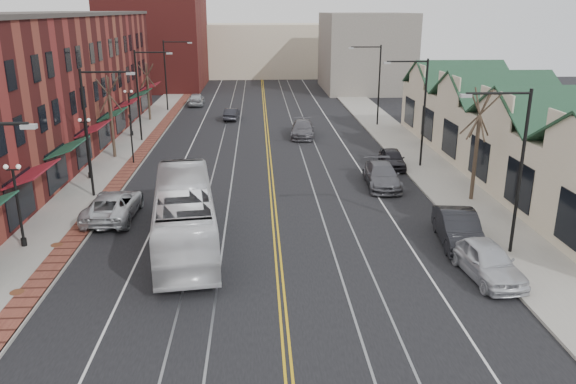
{
  "coord_description": "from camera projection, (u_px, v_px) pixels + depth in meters",
  "views": [
    {
      "loc": [
        -0.89,
        -18.85,
        11.59
      ],
      "look_at": [
        0.71,
        10.36,
        2.0
      ],
      "focal_mm": 35.0,
      "sensor_mm": 36.0,
      "label": 1
    }
  ],
  "objects": [
    {
      "name": "lamppost_l_2",
      "position": [
        87.0,
        150.0,
        39.16
      ],
      "size": [
        0.84,
        0.28,
        4.27
      ],
      "color": "black",
      "rests_on": "sidewalk_left"
    },
    {
      "name": "parked_suv",
      "position": [
        113.0,
        205.0,
        32.34
      ],
      "size": [
        2.68,
        5.74,
        1.59
      ],
      "primitive_type": "imported",
      "rotation": [
        0.0,
        0.0,
        3.13
      ],
      "color": "silver",
      "rests_on": "ground"
    },
    {
      "name": "sidewalk_left",
      "position": [
        102.0,
        179.0,
        39.87
      ],
      "size": [
        4.0,
        120.0,
        0.15
      ],
      "primitive_type": "cube",
      "color": "gray",
      "rests_on": "ground"
    },
    {
      "name": "backdrop_left",
      "position": [
        156.0,
        40.0,
        84.94
      ],
      "size": [
        14.0,
        18.0,
        14.0
      ],
      "primitive_type": "cube",
      "color": "maroon",
      "rests_on": "ground"
    },
    {
      "name": "backdrop_mid",
      "position": [
        261.0,
        50.0,
        100.79
      ],
      "size": [
        22.0,
        14.0,
        9.0
      ],
      "primitive_type": "cube",
      "color": "beige",
      "rests_on": "ground"
    },
    {
      "name": "building_right",
      "position": [
        518.0,
        143.0,
        40.74
      ],
      "size": [
        8.0,
        36.0,
        4.6
      ],
      "primitive_type": "cube",
      "color": "beige",
      "rests_on": "ground"
    },
    {
      "name": "manhole_mid",
      "position": [
        17.0,
        292.0,
        23.75
      ],
      "size": [
        0.6,
        0.6,
        0.02
      ],
      "primitive_type": "cylinder",
      "color": "#592D19",
      "rests_on": "sidewalk_left"
    },
    {
      "name": "tree_right_mid",
      "position": [
        477.0,
        143.0,
        34.3
      ],
      "size": [
        1.9,
        1.46,
        6.93
      ],
      "color": "#382B21",
      "rests_on": "sidewalk_right"
    },
    {
      "name": "lamppost_l_3",
      "position": [
        130.0,
        114.0,
        52.45
      ],
      "size": [
        0.84,
        0.28,
        4.27
      ],
      "color": "black",
      "rests_on": "sidewalk_left"
    },
    {
      "name": "streetlight_r_1",
      "position": [
        419.0,
        102.0,
        41.42
      ],
      "size": [
        3.33,
        0.25,
        8.0
      ],
      "color": "black",
      "rests_on": "sidewalk_right"
    },
    {
      "name": "sidewalk_right",
      "position": [
        434.0,
        173.0,
        41.12
      ],
      "size": [
        4.0,
        120.0,
        0.15
      ],
      "primitive_type": "cube",
      "color": "gray",
      "rests_on": "ground"
    },
    {
      "name": "streetlight_r_0",
      "position": [
        513.0,
        156.0,
        26.24
      ],
      "size": [
        3.33,
        0.25,
        8.0
      ],
      "color": "black",
      "rests_on": "sidewalk_right"
    },
    {
      "name": "lamppost_l_1",
      "position": [
        19.0,
        208.0,
        27.78
      ],
      "size": [
        0.84,
        0.28,
        4.27
      ],
      "color": "black",
      "rests_on": "sidewalk_left"
    },
    {
      "name": "traffic_signal",
      "position": [
        131.0,
        135.0,
        43.03
      ],
      "size": [
        0.18,
        0.15,
        3.8
      ],
      "color": "black",
      "rests_on": "sidewalk_left"
    },
    {
      "name": "streetlight_l_3",
      "position": [
        169.0,
        68.0,
        64.94
      ],
      "size": [
        3.33,
        0.25,
        8.0
      ],
      "color": "black",
      "rests_on": "sidewalk_left"
    },
    {
      "name": "streetlight_l_1",
      "position": [
        93.0,
        120.0,
        34.58
      ],
      "size": [
        3.33,
        0.25,
        8.0
      ],
      "color": "black",
      "rests_on": "sidewalk_left"
    },
    {
      "name": "distant_car_far",
      "position": [
        196.0,
        99.0,
        70.2
      ],
      "size": [
        1.96,
        4.65,
        1.57
      ],
      "primitive_type": "imported",
      "rotation": [
        0.0,
        0.0,
        3.17
      ],
      "color": "#B0B4B8",
      "rests_on": "ground"
    },
    {
      "name": "streetlight_r_2",
      "position": [
        375.0,
        77.0,
        56.6
      ],
      "size": [
        3.33,
        0.25,
        8.0
      ],
      "color": "black",
      "rests_on": "sidewalk_right"
    },
    {
      "name": "parked_car_c",
      "position": [
        382.0,
        175.0,
        38.16
      ],
      "size": [
        2.45,
        5.45,
        1.55
      ],
      "primitive_type": "imported",
      "rotation": [
        0.0,
        0.0,
        -0.05
      ],
      "color": "#595960",
      "rests_on": "ground"
    },
    {
      "name": "parked_car_a",
      "position": [
        487.0,
        260.0,
        25.18
      ],
      "size": [
        2.39,
        4.99,
        1.64
      ],
      "primitive_type": "imported",
      "rotation": [
        0.0,
        0.0,
        0.1
      ],
      "color": "silver",
      "rests_on": "ground"
    },
    {
      "name": "streetlight_l_2",
      "position": [
        142.0,
        86.0,
        49.76
      ],
      "size": [
        3.33,
        0.25,
        8.0
      ],
      "color": "black",
      "rests_on": "sidewalk_left"
    },
    {
      "name": "parked_car_b",
      "position": [
        458.0,
        229.0,
        28.73
      ],
      "size": [
        2.41,
        5.36,
        1.71
      ],
      "primitive_type": "imported",
      "rotation": [
        0.0,
        0.0,
        -0.12
      ],
      "color": "black",
      "rests_on": "ground"
    },
    {
      "name": "parked_car_d",
      "position": [
        392.0,
        159.0,
        42.69
      ],
      "size": [
        1.93,
        4.28,
        1.43
      ],
      "primitive_type": "imported",
      "rotation": [
        0.0,
        0.0,
        -0.06
      ],
      "color": "black",
      "rests_on": "ground"
    },
    {
      "name": "distant_car_right",
      "position": [
        303.0,
        129.0,
        52.92
      ],
      "size": [
        2.63,
        5.45,
        1.53
      ],
      "primitive_type": "imported",
      "rotation": [
        0.0,
        0.0,
        -0.1
      ],
      "color": "#59585F",
      "rests_on": "ground"
    },
    {
      "name": "tree_left_far",
      "position": [
        148.0,
        90.0,
        59.72
      ],
      "size": [
        1.66,
        1.28,
        6.02
      ],
      "color": "#382B21",
      "rests_on": "sidewalk_left"
    },
    {
      "name": "building_left",
      "position": [
        29.0,
        89.0,
        44.45
      ],
      "size": [
        10.0,
        50.0,
        11.0
      ],
      "primitive_type": "cube",
      "color": "maroon",
      "rests_on": "ground"
    },
    {
      "name": "tree_left_near",
      "position": [
        111.0,
        115.0,
        44.46
      ],
      "size": [
        1.78,
        1.37,
        6.48
      ],
      "color": "#382B21",
      "rests_on": "sidewalk_left"
    },
    {
      "name": "ground",
      "position": [
        284.0,
        325.0,
        21.54
      ],
      "size": [
        160.0,
        160.0,
        0.0
      ],
      "primitive_type": "plane",
      "color": "black",
      "rests_on": "ground"
    },
    {
      "name": "manhole_far",
      "position": [
        57.0,
        245.0,
        28.5
      ],
      "size": [
        0.6,
        0.6,
        0.02
      ],
      "primitive_type": "cylinder",
      "color": "#592D19",
      "rests_on": "sidewalk_left"
    },
    {
      "name": "backdrop_right",
      "position": [
        365.0,
        52.0,
        82.28
      ],
      "size": [
        12.0,
        16.0,
        11.0
      ],
      "primitive_type": "cube",
      "color": "slate",
      "rests_on": "ground"
    },
    {
      "name": "distant_car_left",
      "position": [
        232.0,
        114.0,
        61.15
      ],
      "size": [
        1.68,
        3.98,
        1.28
      ],
      "primitive_type": "imported",
      "rotation": [
        0.0,
        0.0,
        3.06
      ],
      "color": "black",
      "rests_on": "ground"
    },
    {
      "name": "transit_bus",
      "position": [
        185.0,
        214.0,
        28.44
      ],
      "size": [
        4.32,
        12.21,
        3.33
      ],
      "primitive_type": "imported",
      "rotation": [
        0.0,
        0.0,
        3.27
      ],
      "color": "white",
      "rests_on": "ground"
    }
  ]
}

